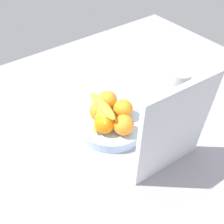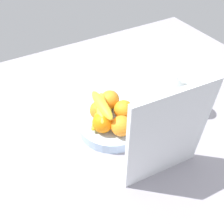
{
  "view_description": "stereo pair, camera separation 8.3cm",
  "coord_description": "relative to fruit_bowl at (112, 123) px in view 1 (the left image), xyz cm",
  "views": [
    {
      "loc": [
        43.98,
        56.86,
        74.13
      ],
      "look_at": [
        3.82,
        2.65,
        8.55
      ],
      "focal_mm": 38.89,
      "sensor_mm": 36.0,
      "label": 1
    },
    {
      "loc": [
        37.04,
        61.36,
        74.13
      ],
      "look_at": [
        3.82,
        2.65,
        8.55
      ],
      "focal_mm": 38.89,
      "sensor_mm": 36.0,
      "label": 2
    }
  ],
  "objects": [
    {
      "name": "banana_bunch",
      "position": [
        3.44,
        -1.74,
        7.57
      ],
      "size": [
        16.24,
        17.93,
        10.6
      ],
      "color": "yellow",
      "rests_on": "fruit_bowl"
    },
    {
      "name": "thermos_tumbler",
      "position": [
        -31.09,
        5.81,
        6.39
      ],
      "size": [
        7.83,
        7.83,
        17.32
      ],
      "primitive_type": "cylinder",
      "color": "#AEBABA",
      "rests_on": "ground_plane"
    },
    {
      "name": "orange_back_right",
      "position": [
        0.62,
        8.0,
        6.18
      ],
      "size": [
        7.82,
        7.82,
        7.82
      ],
      "primitive_type": "sphere",
      "color": "orange",
      "rests_on": "fruit_bowl"
    },
    {
      "name": "orange_center",
      "position": [
        3.71,
        -3.33,
        6.18
      ],
      "size": [
        7.82,
        7.82,
        7.82
      ],
      "primitive_type": "sphere",
      "color": "orange",
      "rests_on": "fruit_bowl"
    },
    {
      "name": "orange_front_right",
      "position": [
        -2.8,
        -6.75,
        6.18
      ],
      "size": [
        7.82,
        7.82,
        7.82
      ],
      "primitive_type": "sphere",
      "color": "orange",
      "rests_on": "fruit_bowl"
    },
    {
      "name": "fruit_bowl",
      "position": [
        0.0,
        0.0,
        0.0
      ],
      "size": [
        27.37,
        27.37,
        4.55
      ],
      "primitive_type": "cylinder",
      "color": "#AFCAE5",
      "rests_on": "ground_plane"
    },
    {
      "name": "orange_back_left",
      "position": [
        5.8,
        3.16,
        6.18
      ],
      "size": [
        7.82,
        7.82,
        7.82
      ],
      "primitive_type": "sphere",
      "color": "orange",
      "rests_on": "fruit_bowl"
    },
    {
      "name": "cutting_board",
      "position": [
        -4.53,
        26.0,
        15.73
      ],
      "size": [
        28.06,
        3.71,
        36.0
      ],
      "primitive_type": "cube",
      "rotation": [
        0.0,
        0.0,
        -0.07
      ],
      "color": "white",
      "rests_on": "ground_plane"
    },
    {
      "name": "ground_plane",
      "position": [
        -3.82,
        -2.65,
        -3.77
      ],
      "size": [
        180.0,
        140.0,
        3.0
      ],
      "primitive_type": "cube",
      "color": "gray"
    },
    {
      "name": "orange_front_left",
      "position": [
        -4.64,
        1.15,
        6.18
      ],
      "size": [
        7.82,
        7.82,
        7.82
      ],
      "primitive_type": "sphere",
      "color": "orange",
      "rests_on": "fruit_bowl"
    }
  ]
}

